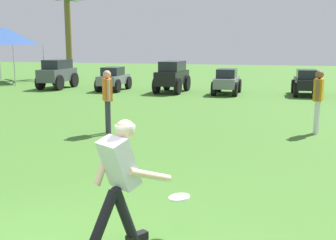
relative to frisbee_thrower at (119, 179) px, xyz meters
name	(u,v)px	position (x,y,z in m)	size (l,w,h in m)	color
frisbee_thrower	(119,179)	(0.00, 0.00, 0.00)	(0.83, 0.85, 1.43)	black
frisbee_in_flight	(179,197)	(0.55, 0.47, -0.34)	(0.27, 0.27, 0.05)	white
teammate_near_sideline	(318,96)	(2.65, 6.75, 0.14)	(0.27, 0.50, 1.56)	silver
teammate_midfield	(107,96)	(-2.36, 5.53, 0.14)	(0.35, 0.46, 1.56)	#33333D
parked_car_slot_a	(57,73)	(-8.66, 14.69, -0.06)	(1.16, 2.35, 1.40)	#474C51
parked_car_slot_b	(114,78)	(-5.66, 14.47, -0.24)	(1.09, 2.20, 1.10)	slate
parked_car_slot_c	(172,76)	(-2.84, 14.45, -0.06)	(1.29, 2.40, 1.40)	black
parked_car_slot_d	(227,81)	(-0.37, 14.37, -0.24)	(1.13, 2.22, 1.10)	slate
parked_car_slot_e	(306,82)	(2.95, 14.70, -0.24)	(1.12, 2.21, 1.10)	black
palm_tree_far_left	(68,30)	(-10.95, 20.52, 2.15)	(3.14, 2.91, 5.18)	brown
event_tent	(5,36)	(-12.93, 16.81, 1.78)	(3.09, 3.09, 3.07)	#B2B5BA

